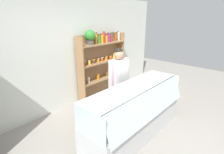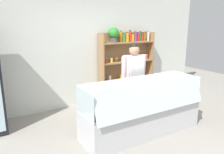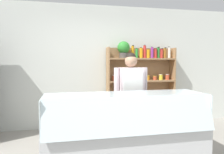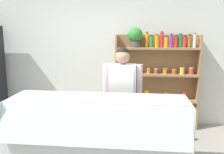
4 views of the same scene
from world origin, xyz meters
The scene contains 4 objects.
back_wall centered at (0.00, 2.11, 1.35)m, with size 6.80×0.10×2.70m, color silver.
shelving_unit centered at (0.91, 1.90, 1.09)m, with size 1.55×0.29×1.90m.
deli_display_case centered at (0.10, 0.13, 0.31)m, with size 2.27×0.76×1.01m.
shop_clerk centered at (0.37, 0.77, 0.94)m, with size 0.59×0.25×1.61m.
Camera 3 is at (-0.72, -2.77, 1.45)m, focal length 35.00 mm.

